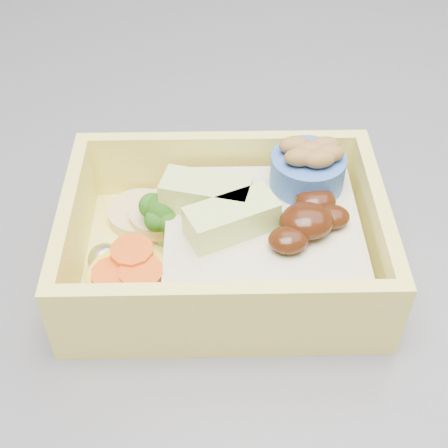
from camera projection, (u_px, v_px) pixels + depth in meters
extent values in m
cube|color=brown|center=(97.00, 13.00, 1.71)|extent=(3.20, 0.60, 0.90)
cube|color=#FBED68|center=(224.00, 261.00, 0.41)|extent=(0.21, 0.16, 0.01)
cube|color=#FBED68|center=(222.00, 163.00, 0.43)|extent=(0.20, 0.03, 0.05)
cube|color=#FBED68|center=(226.00, 316.00, 0.34)|extent=(0.20, 0.03, 0.05)
cube|color=#FBED68|center=(374.00, 228.00, 0.39)|extent=(0.02, 0.12, 0.05)
cube|color=#FBED68|center=(73.00, 232.00, 0.38)|extent=(0.02, 0.12, 0.05)
cube|color=tan|center=(262.00, 240.00, 0.39)|extent=(0.13, 0.12, 0.03)
ellipsoid|color=#341507|center=(307.00, 221.00, 0.37)|extent=(0.04, 0.03, 0.02)
ellipsoid|color=#341507|center=(315.00, 201.00, 0.38)|extent=(0.03, 0.02, 0.01)
ellipsoid|color=#341507|center=(288.00, 240.00, 0.36)|extent=(0.03, 0.02, 0.01)
ellipsoid|color=#341507|center=(332.00, 217.00, 0.38)|extent=(0.02, 0.02, 0.01)
cube|color=#CEED7C|center=(232.00, 218.00, 0.37)|extent=(0.06, 0.04, 0.02)
cube|color=#CEED7C|center=(206.00, 194.00, 0.39)|extent=(0.06, 0.04, 0.02)
cylinder|color=#659450|center=(165.00, 231.00, 0.41)|extent=(0.01, 0.01, 0.02)
sphere|color=#266015|center=(163.00, 209.00, 0.39)|extent=(0.02, 0.02, 0.02)
sphere|color=#266015|center=(177.00, 207.00, 0.40)|extent=(0.02, 0.02, 0.02)
sphere|color=#266015|center=(152.00, 206.00, 0.40)|extent=(0.02, 0.02, 0.02)
sphere|color=#266015|center=(168.00, 221.00, 0.39)|extent=(0.02, 0.02, 0.02)
sphere|color=#266015|center=(156.00, 220.00, 0.39)|extent=(0.02, 0.02, 0.02)
sphere|color=#266015|center=(164.00, 203.00, 0.40)|extent=(0.02, 0.02, 0.02)
cylinder|color=yellow|center=(130.00, 286.00, 0.37)|extent=(0.05, 0.05, 0.02)
cylinder|color=#E25213|center=(128.00, 267.00, 0.36)|extent=(0.03, 0.03, 0.00)
cylinder|color=#E25213|center=(113.00, 274.00, 0.36)|extent=(0.03, 0.03, 0.00)
cylinder|color=#E25213|center=(141.00, 273.00, 0.35)|extent=(0.03, 0.03, 0.00)
cylinder|color=#E25213|center=(132.00, 251.00, 0.36)|extent=(0.03, 0.03, 0.00)
cylinder|color=tan|center=(140.00, 214.00, 0.43)|extent=(0.04, 0.04, 0.01)
cylinder|color=tan|center=(161.00, 214.00, 0.42)|extent=(0.04, 0.04, 0.01)
ellipsoid|color=silver|center=(191.00, 198.00, 0.43)|extent=(0.02, 0.02, 0.02)
ellipsoid|color=silver|center=(105.00, 260.00, 0.39)|extent=(0.02, 0.02, 0.02)
cylinder|color=#355EB5|center=(307.00, 171.00, 0.40)|extent=(0.05, 0.05, 0.02)
ellipsoid|color=brown|center=(310.00, 150.00, 0.39)|extent=(0.02, 0.02, 0.01)
ellipsoid|color=brown|center=(325.00, 146.00, 0.39)|extent=(0.02, 0.02, 0.01)
ellipsoid|color=brown|center=(295.00, 145.00, 0.39)|extent=(0.02, 0.02, 0.01)
ellipsoid|color=brown|center=(319.00, 159.00, 0.38)|extent=(0.02, 0.02, 0.01)
ellipsoid|color=brown|center=(301.00, 157.00, 0.38)|extent=(0.02, 0.02, 0.01)
ellipsoid|color=brown|center=(328.00, 153.00, 0.39)|extent=(0.02, 0.02, 0.01)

